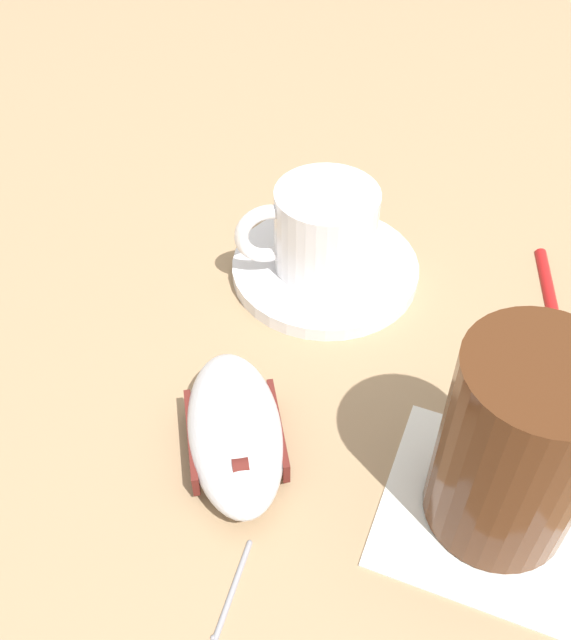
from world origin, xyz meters
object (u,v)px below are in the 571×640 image
object	(u,v)px
drinking_glass	(518,446)
pen	(556,315)
coffee_cup	(322,230)
computer_mouse	(235,431)
saucer	(325,269)

from	to	relation	value
drinking_glass	pen	xyz separation A→B (m)	(0.03, -0.16, -0.06)
coffee_cup	computer_mouse	world-z (taller)	coffee_cup
computer_mouse	drinking_glass	bearing A→B (deg)	-159.87
saucer	coffee_cup	size ratio (longest dim) A/B	1.55
computer_mouse	pen	xyz separation A→B (m)	(-0.11, -0.22, -0.01)
saucer	pen	size ratio (longest dim) A/B	1.03
pen	coffee_cup	bearing A→B (deg)	19.88
drinking_glass	pen	distance (m)	0.18
coffee_cup	pen	world-z (taller)	coffee_cup
saucer	pen	distance (m)	0.17
coffee_cup	computer_mouse	size ratio (longest dim) A/B	0.73
drinking_glass	coffee_cup	bearing A→B (deg)	-29.57
coffee_cup	saucer	bearing A→B (deg)	-132.81
pen	computer_mouse	bearing A→B (deg)	62.22
computer_mouse	saucer	bearing A→B (deg)	-74.76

